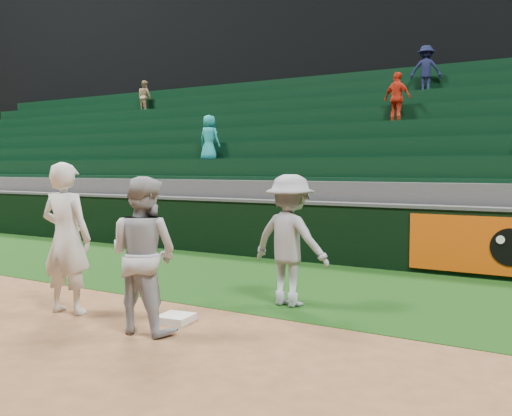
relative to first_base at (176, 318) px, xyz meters
The scene contains 9 objects.
ground 0.21m from the first_base, 142.93° to the right, with size 70.00×70.00×0.00m, color brown.
foul_grass 2.88m from the first_base, 93.28° to the left, with size 36.00×4.20×0.01m, color black.
upper_deck 18.32m from the first_base, 90.55° to the left, with size 40.00×12.00×12.00m, color black.
first_base is the anchor object (origin of this frame).
first_baseman 1.84m from the first_base, 164.92° to the right, with size 0.73×0.48×2.01m, color silver.
baserunner 1.02m from the first_base, 94.78° to the right, with size 0.89×0.69×1.84m, color #9EA2A8.
base_coach 1.92m from the first_base, 60.98° to the left, with size 1.19×0.68×1.84m, color gray.
field_wall 5.11m from the first_base, 91.57° to the left, with size 36.00×0.45×1.25m.
stadium_seating 9.00m from the first_base, 91.08° to the left, with size 36.00×5.95×5.19m.
Camera 1 is at (4.68, -5.37, 1.93)m, focal length 40.00 mm.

